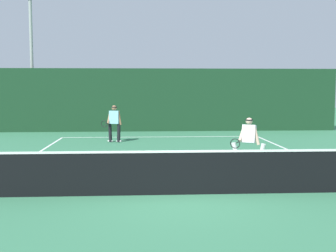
{
  "coord_description": "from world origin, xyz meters",
  "views": [
    {
      "loc": [
        -0.87,
        -9.51,
        2.45
      ],
      "look_at": [
        0.06,
        6.28,
        1.0
      ],
      "focal_mm": 45.67,
      "sensor_mm": 36.0,
      "label": 1
    }
  ],
  "objects_px": {
    "tennis_ball": "(134,175)",
    "light_pole": "(31,46)",
    "player_near": "(249,141)",
    "player_far": "(114,122)",
    "tennis_ball_extra": "(154,180)"
  },
  "relations": [
    {
      "from": "tennis_ball",
      "to": "light_pole",
      "type": "xyz_separation_m",
      "value": [
        -6.0,
        13.14,
        4.71
      ]
    },
    {
      "from": "player_near",
      "to": "player_far",
      "type": "distance_m",
      "value": 7.8
    },
    {
      "from": "player_near",
      "to": "tennis_ball_extra",
      "type": "height_order",
      "value": "player_near"
    },
    {
      "from": "tennis_ball",
      "to": "player_far",
      "type": "bearing_deg",
      "value": 97.82
    },
    {
      "from": "player_far",
      "to": "player_near",
      "type": "bearing_deg",
      "value": 136.62
    },
    {
      "from": "player_near",
      "to": "light_pole",
      "type": "relative_size",
      "value": 0.2
    },
    {
      "from": "player_near",
      "to": "tennis_ball_extra",
      "type": "bearing_deg",
      "value": 56.5
    },
    {
      "from": "player_far",
      "to": "tennis_ball",
      "type": "relative_size",
      "value": 24.84
    },
    {
      "from": "player_far",
      "to": "light_pole",
      "type": "bearing_deg",
      "value": -37.29
    },
    {
      "from": "tennis_ball",
      "to": "light_pole",
      "type": "relative_size",
      "value": 0.01
    },
    {
      "from": "player_near",
      "to": "player_far",
      "type": "height_order",
      "value": "player_far"
    },
    {
      "from": "light_pole",
      "to": "player_far",
      "type": "bearing_deg",
      "value": -49.13
    },
    {
      "from": "player_near",
      "to": "tennis_ball",
      "type": "xyz_separation_m",
      "value": [
        -3.44,
        -0.97,
        -0.8
      ]
    },
    {
      "from": "player_near",
      "to": "tennis_ball_extra",
      "type": "relative_size",
      "value": 23.28
    },
    {
      "from": "player_near",
      "to": "tennis_ball",
      "type": "relative_size",
      "value": 23.28
    }
  ]
}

